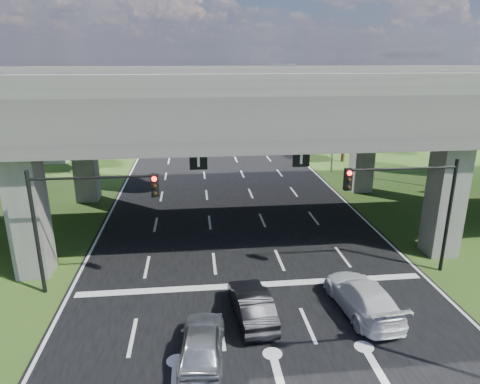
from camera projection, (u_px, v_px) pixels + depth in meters
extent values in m
plane|color=#274014|center=(265.00, 329.00, 17.69)|extent=(160.00, 160.00, 0.00)
cube|color=black|center=(239.00, 233.00, 27.16)|extent=(18.00, 120.00, 0.03)
cube|color=#3C3A37|center=(236.00, 102.00, 26.61)|extent=(80.00, 15.00, 2.00)
cube|color=#5E5C57|center=(252.00, 85.00, 19.29)|extent=(80.00, 0.50, 1.00)
cube|color=#5E5C57|center=(226.00, 73.00, 33.01)|extent=(80.00, 0.50, 1.00)
cube|color=#5E5C57|center=(27.00, 210.00, 21.16)|extent=(1.60, 1.60, 7.00)
cube|color=#5E5C57|center=(84.00, 156.00, 32.52)|extent=(1.60, 1.60, 7.00)
cube|color=#5E5C57|center=(446.00, 195.00, 23.45)|extent=(1.60, 1.60, 7.00)
cube|color=#5E5C57|center=(363.00, 149.00, 34.81)|extent=(1.60, 1.60, 7.00)
cube|color=black|center=(198.00, 161.00, 20.33)|extent=(0.85, 0.06, 0.85)
cube|color=black|center=(301.00, 158.00, 20.86)|extent=(0.85, 0.06, 0.85)
cylinder|color=black|center=(448.00, 217.00, 21.61)|extent=(0.18, 0.18, 6.00)
cylinder|color=black|center=(403.00, 169.00, 20.53)|extent=(5.50, 0.12, 0.12)
cube|color=black|center=(348.00, 179.00, 20.19)|extent=(0.35, 0.28, 1.05)
sphere|color=#FF0C05|center=(350.00, 173.00, 19.93)|extent=(0.22, 0.22, 0.22)
cylinder|color=black|center=(36.00, 234.00, 19.52)|extent=(0.18, 0.18, 6.00)
cylinder|color=black|center=(92.00, 178.00, 19.02)|extent=(5.50, 0.12, 0.12)
cube|color=black|center=(155.00, 185.00, 19.25)|extent=(0.35, 0.28, 1.05)
sphere|color=#FF0C05|center=(154.00, 179.00, 19.00)|extent=(0.22, 0.22, 0.22)
cylinder|color=gray|center=(335.00, 120.00, 39.98)|extent=(0.16, 0.16, 10.00)
cylinder|color=gray|center=(322.00, 68.00, 38.39)|extent=(3.00, 0.10, 0.10)
cube|color=gray|center=(306.00, 69.00, 38.26)|extent=(0.60, 0.25, 0.18)
cylinder|color=gray|center=(295.00, 102.00, 55.12)|extent=(0.16, 0.16, 10.00)
cylinder|color=gray|center=(285.00, 64.00, 53.53)|extent=(3.00, 0.10, 0.10)
cube|color=gray|center=(273.00, 65.00, 53.41)|extent=(0.60, 0.25, 0.18)
cylinder|color=black|center=(74.00, 157.00, 40.34)|extent=(0.36, 0.36, 3.30)
sphere|color=#164813|center=(70.00, 125.00, 39.43)|extent=(4.50, 4.50, 4.50)
sphere|color=#164813|center=(72.00, 111.00, 38.77)|extent=(3.60, 3.60, 3.60)
sphere|color=#164813|center=(69.00, 134.00, 40.05)|extent=(3.30, 3.30, 3.30)
cylinder|color=black|center=(65.00, 143.00, 47.67)|extent=(0.36, 0.36, 2.86)
sphere|color=#164813|center=(62.00, 120.00, 46.87)|extent=(3.90, 3.90, 3.90)
sphere|color=#164813|center=(64.00, 109.00, 46.28)|extent=(3.12, 3.12, 3.12)
sphere|color=#164813|center=(61.00, 126.00, 47.46)|extent=(2.86, 2.86, 2.86)
cylinder|color=black|center=(114.00, 128.00, 55.56)|extent=(0.36, 0.36, 3.52)
sphere|color=#164813|center=(111.00, 103.00, 54.58)|extent=(4.80, 4.80, 4.80)
sphere|color=#164813|center=(113.00, 92.00, 53.90)|extent=(3.84, 3.84, 3.84)
sphere|color=#164813|center=(110.00, 110.00, 55.22)|extent=(3.52, 3.52, 3.52)
cylinder|color=black|center=(343.00, 147.00, 45.08)|extent=(0.36, 0.36, 3.08)
sphere|color=#164813|center=(345.00, 121.00, 44.23)|extent=(4.20, 4.20, 4.20)
sphere|color=#164813|center=(351.00, 109.00, 43.60)|extent=(3.36, 3.36, 3.36)
sphere|color=#164813|center=(341.00, 128.00, 44.83)|extent=(3.08, 3.08, 3.08)
cylinder|color=black|center=(345.00, 134.00, 53.00)|extent=(0.36, 0.36, 2.86)
sphere|color=#164813|center=(346.00, 113.00, 52.21)|extent=(3.90, 3.90, 3.90)
sphere|color=#164813|center=(351.00, 104.00, 51.61)|extent=(3.12, 3.12, 3.12)
sphere|color=#164813|center=(342.00, 119.00, 52.79)|extent=(2.86, 2.86, 2.86)
cylinder|color=black|center=(298.00, 123.00, 60.09)|extent=(0.36, 0.36, 3.30)
sphere|color=#164813|center=(299.00, 102.00, 59.17)|extent=(4.50, 4.50, 4.50)
sphere|color=#164813|center=(303.00, 92.00, 58.52)|extent=(3.60, 3.60, 3.60)
sphere|color=#164813|center=(296.00, 108.00, 59.79)|extent=(3.30, 3.30, 3.30)
imported|color=#A8ABAF|center=(202.00, 343.00, 15.70)|extent=(1.98, 4.18, 1.38)
imported|color=black|center=(251.00, 304.00, 18.15)|extent=(1.79, 4.22, 1.35)
imported|color=silver|center=(362.00, 297.00, 18.66)|extent=(2.43, 5.08, 1.43)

